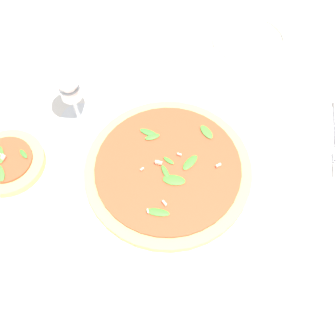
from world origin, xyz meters
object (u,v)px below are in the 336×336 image
(pizza_personal_side, at_px, (9,164))
(wine_glass, at_px, (69,88))
(side_plate_white, at_px, (250,41))
(pizza_arugula_main, at_px, (168,171))

(pizza_personal_side, bearing_deg, wine_glass, 131.68)
(wine_glass, height_order, side_plate_white, wine_glass)
(pizza_personal_side, bearing_deg, pizza_arugula_main, 84.45)
(pizza_personal_side, height_order, wine_glass, wine_glass)
(pizza_arugula_main, relative_size, wine_glass, 2.35)
(pizza_arugula_main, bearing_deg, pizza_personal_side, -95.55)
(pizza_arugula_main, relative_size, side_plate_white, 1.93)
(side_plate_white, bearing_deg, pizza_arugula_main, -31.24)
(pizza_arugula_main, height_order, pizza_personal_side, pizza_arugula_main)
(wine_glass, distance_m, side_plate_white, 0.48)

